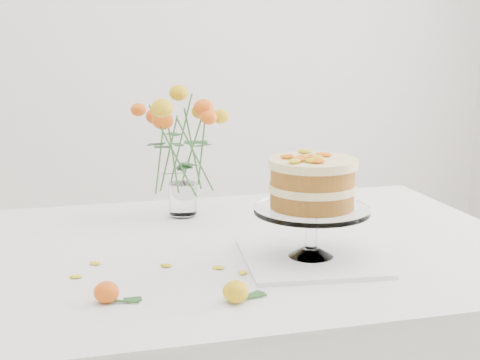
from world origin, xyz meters
name	(u,v)px	position (x,y,z in m)	size (l,w,h in m)	color
table	(213,282)	(0.00, 0.00, 0.67)	(1.43, 0.93, 0.76)	tan
napkin	(311,258)	(0.18, -0.14, 0.76)	(0.28, 0.28, 0.01)	white
cake_stand	(312,189)	(0.18, -0.14, 0.91)	(0.24, 0.24, 0.22)	white
rose_vase	(182,137)	(-0.02, 0.27, 0.96)	(0.25, 0.25, 0.36)	white
loose_rose_near	(236,292)	(-0.03, -0.32, 0.78)	(0.08, 0.05, 0.04)	yellow
loose_rose_far	(107,292)	(-0.25, -0.26, 0.77)	(0.08, 0.05, 0.04)	orange
stray_petal_a	(166,266)	(-0.12, -0.10, 0.76)	(0.03, 0.02, 0.00)	yellow
stray_petal_b	(218,268)	(-0.02, -0.14, 0.76)	(0.03, 0.02, 0.00)	yellow
stray_petal_c	(243,273)	(0.02, -0.18, 0.76)	(0.03, 0.02, 0.00)	yellow
stray_petal_d	(95,263)	(-0.26, -0.05, 0.76)	(0.03, 0.02, 0.00)	yellow
stray_petal_e	(76,277)	(-0.30, -0.12, 0.76)	(0.03, 0.02, 0.00)	yellow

